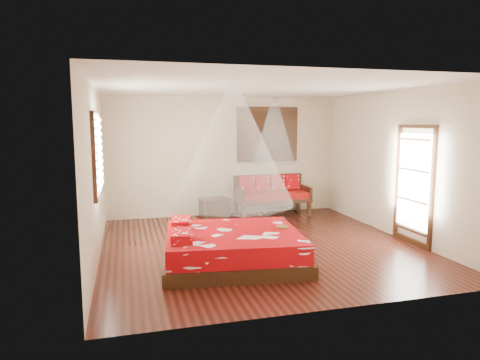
{
  "coord_description": "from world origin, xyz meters",
  "views": [
    {
      "loc": [
        -2.28,
        -7.12,
        2.22
      ],
      "look_at": [
        -0.26,
        0.38,
        1.15
      ],
      "focal_mm": 32.0,
      "sensor_mm": 36.0,
      "label": 1
    }
  ],
  "objects": [
    {
      "name": "mosquito_net_daybed",
      "position": [
        1.06,
        2.25,
        2.0
      ],
      "size": [
        0.98,
        0.98,
        1.5
      ],
      "primitive_type": "cone",
      "color": "silver",
      "rests_on": "ceiling"
    },
    {
      "name": "mosquito_net_main",
      "position": [
        -0.69,
        -0.79,
        1.85
      ],
      "size": [
        1.88,
        1.88,
        1.8
      ],
      "primitive_type": "cone",
      "color": "silver",
      "rests_on": "ceiling"
    },
    {
      "name": "shutter_panel",
      "position": [
        1.06,
        2.72,
        1.9
      ],
      "size": [
        1.52,
        0.06,
        1.32
      ],
      "color": "black",
      "rests_on": "wall_back"
    },
    {
      "name": "bed",
      "position": [
        -0.71,
        -0.78,
        0.25
      ],
      "size": [
        2.38,
        2.2,
        0.64
      ],
      "rotation": [
        0.0,
        0.0,
        -0.12
      ],
      "color": "black",
      "rests_on": "floor"
    },
    {
      "name": "glazed_door",
      "position": [
        2.72,
        -0.6,
        1.07
      ],
      "size": [
        0.08,
        1.02,
        2.16
      ],
      "color": "black",
      "rests_on": "floor"
    },
    {
      "name": "storage_chest",
      "position": [
        -0.32,
        2.45,
        0.23
      ],
      "size": [
        0.74,
        0.61,
        0.45
      ],
      "rotation": [
        0.0,
        0.0,
        0.23
      ],
      "color": "black",
      "rests_on": "floor"
    },
    {
      "name": "window_left",
      "position": [
        -2.71,
        0.2,
        1.7
      ],
      "size": [
        0.1,
        1.74,
        1.34
      ],
      "color": "black",
      "rests_on": "wall_left"
    },
    {
      "name": "wine_tray",
      "position": [
        0.14,
        -0.75,
        0.55
      ],
      "size": [
        0.23,
        0.23,
        0.19
      ],
      "rotation": [
        0.0,
        0.0,
        0.17
      ],
      "color": "brown",
      "rests_on": "bed"
    },
    {
      "name": "room",
      "position": [
        0.0,
        0.0,
        1.4
      ],
      "size": [
        5.54,
        5.54,
        2.84
      ],
      "color": "black",
      "rests_on": "ground"
    },
    {
      "name": "daybed",
      "position": [
        1.06,
        2.38,
        0.52
      ],
      "size": [
        1.72,
        0.76,
        0.94
      ],
      "color": "black",
      "rests_on": "floor"
    }
  ]
}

